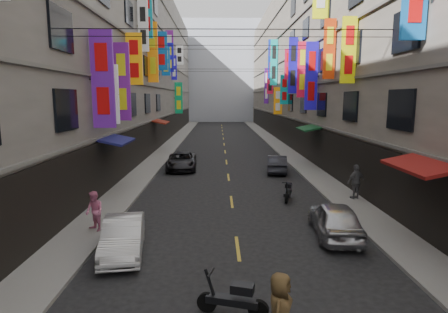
{
  "coord_description": "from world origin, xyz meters",
  "views": [
    {
      "loc": [
        -0.69,
        5.37,
        5.3
      ],
      "look_at": [
        -0.55,
        14.08,
        3.93
      ],
      "focal_mm": 30.0,
      "sensor_mm": 36.0,
      "label": 1
    }
  ],
  "objects_px": {
    "car_left_far": "(182,161)",
    "car_right_far": "(277,164)",
    "scooter_far_right": "(288,192)",
    "car_left_mid": "(123,236)",
    "car_right_mid": "(335,219)",
    "scooter_crossing": "(234,299)",
    "pedestrian_crossing": "(280,311)",
    "pedestrian_lfar": "(94,211)",
    "pedestrian_rfar": "(356,182)"
  },
  "relations": [
    {
      "from": "car_left_mid",
      "to": "car_right_mid",
      "type": "xyz_separation_m",
      "value": [
        7.76,
        1.52,
        0.06
      ]
    },
    {
      "from": "car_left_far",
      "to": "pedestrian_rfar",
      "type": "relative_size",
      "value": 2.56
    },
    {
      "from": "car_right_far",
      "to": "car_left_mid",
      "type": "bearing_deg",
      "value": 70.27
    },
    {
      "from": "car_left_far",
      "to": "pedestrian_rfar",
      "type": "distance_m",
      "value": 13.12
    },
    {
      "from": "car_left_far",
      "to": "pedestrian_rfar",
      "type": "bearing_deg",
      "value": -43.89
    },
    {
      "from": "car_right_mid",
      "to": "pedestrian_rfar",
      "type": "relative_size",
      "value": 2.22
    },
    {
      "from": "car_right_far",
      "to": "scooter_crossing",
      "type": "bearing_deg",
      "value": 86.16
    },
    {
      "from": "car_left_mid",
      "to": "pedestrian_lfar",
      "type": "height_order",
      "value": "pedestrian_lfar"
    },
    {
      "from": "pedestrian_crossing",
      "to": "scooter_crossing",
      "type": "bearing_deg",
      "value": 58.72
    },
    {
      "from": "pedestrian_crossing",
      "to": "pedestrian_rfar",
      "type": "bearing_deg",
      "value": -5.67
    },
    {
      "from": "scooter_far_right",
      "to": "car_left_mid",
      "type": "xyz_separation_m",
      "value": [
        -6.9,
        -6.66,
        0.17
      ]
    },
    {
      "from": "scooter_far_right",
      "to": "pedestrian_crossing",
      "type": "xyz_separation_m",
      "value": [
        -2.34,
        -11.67,
        0.4
      ]
    },
    {
      "from": "scooter_crossing",
      "to": "car_right_far",
      "type": "bearing_deg",
      "value": 3.91
    },
    {
      "from": "car_left_mid",
      "to": "car_right_mid",
      "type": "relative_size",
      "value": 0.94
    },
    {
      "from": "scooter_far_right",
      "to": "pedestrian_lfar",
      "type": "relative_size",
      "value": 1.12
    },
    {
      "from": "car_left_mid",
      "to": "pedestrian_rfar",
      "type": "height_order",
      "value": "pedestrian_rfar"
    },
    {
      "from": "car_right_mid",
      "to": "pedestrian_lfar",
      "type": "relative_size",
      "value": 2.52
    },
    {
      "from": "car_left_far",
      "to": "car_right_far",
      "type": "distance_m",
      "value": 7.02
    },
    {
      "from": "car_left_far",
      "to": "scooter_crossing",
      "type": "bearing_deg",
      "value": -83.24
    },
    {
      "from": "scooter_crossing",
      "to": "car_left_mid",
      "type": "height_order",
      "value": "car_left_mid"
    },
    {
      "from": "car_left_mid",
      "to": "car_left_far",
      "type": "xyz_separation_m",
      "value": [
        0.55,
        15.16,
        0.03
      ]
    },
    {
      "from": "car_right_far",
      "to": "car_right_mid",
      "type": "bearing_deg",
      "value": 99.63
    },
    {
      "from": "pedestrian_crossing",
      "to": "car_right_far",
      "type": "bearing_deg",
      "value": 12.47
    },
    {
      "from": "car_right_mid",
      "to": "pedestrian_rfar",
      "type": "bearing_deg",
      "value": -112.8
    },
    {
      "from": "scooter_far_right",
      "to": "car_right_far",
      "type": "xyz_separation_m",
      "value": [
        0.58,
        7.35,
        0.18
      ]
    },
    {
      "from": "scooter_crossing",
      "to": "pedestrian_lfar",
      "type": "bearing_deg",
      "value": 58.46
    },
    {
      "from": "scooter_crossing",
      "to": "scooter_far_right",
      "type": "relative_size",
      "value": 1.0
    },
    {
      "from": "scooter_crossing",
      "to": "car_right_far",
      "type": "distance_m",
      "value": 18.22
    },
    {
      "from": "scooter_crossing",
      "to": "car_right_mid",
      "type": "xyz_separation_m",
      "value": [
        4.13,
        5.31,
        0.23
      ]
    },
    {
      "from": "scooter_crossing",
      "to": "pedestrian_crossing",
      "type": "xyz_separation_m",
      "value": [
        0.93,
        -1.21,
        0.4
      ]
    },
    {
      "from": "scooter_far_right",
      "to": "pedestrian_crossing",
      "type": "distance_m",
      "value": 11.9
    },
    {
      "from": "pedestrian_lfar",
      "to": "car_left_far",
      "type": "bearing_deg",
      "value": 122.63
    },
    {
      "from": "car_right_far",
      "to": "pedestrian_crossing",
      "type": "xyz_separation_m",
      "value": [
        -2.92,
        -19.01,
        0.22
      ]
    },
    {
      "from": "scooter_crossing",
      "to": "car_right_far",
      "type": "xyz_separation_m",
      "value": [
        3.85,
        17.8,
        0.18
      ]
    },
    {
      "from": "pedestrian_lfar",
      "to": "pedestrian_crossing",
      "type": "bearing_deg",
      "value": -6.62
    },
    {
      "from": "pedestrian_rfar",
      "to": "pedestrian_crossing",
      "type": "xyz_separation_m",
      "value": [
        -5.82,
        -11.49,
        -0.17
      ]
    },
    {
      "from": "car_left_mid",
      "to": "pedestrian_rfar",
      "type": "xyz_separation_m",
      "value": [
        10.38,
        6.49,
        0.4
      ]
    },
    {
      "from": "scooter_far_right",
      "to": "car_right_far",
      "type": "distance_m",
      "value": 7.37
    },
    {
      "from": "pedestrian_crossing",
      "to": "car_left_mid",
      "type": "bearing_deg",
      "value": 63.55
    },
    {
      "from": "scooter_far_right",
      "to": "pedestrian_rfar",
      "type": "xyz_separation_m",
      "value": [
        3.48,
        -0.18,
        0.57
      ]
    },
    {
      "from": "car_left_far",
      "to": "pedestrian_rfar",
      "type": "height_order",
      "value": "pedestrian_rfar"
    },
    {
      "from": "scooter_crossing",
      "to": "car_left_far",
      "type": "height_order",
      "value": "car_left_far"
    },
    {
      "from": "car_left_far",
      "to": "scooter_far_right",
      "type": "bearing_deg",
      "value": -55.7
    },
    {
      "from": "car_left_mid",
      "to": "pedestrian_rfar",
      "type": "relative_size",
      "value": 2.08
    },
    {
      "from": "car_right_mid",
      "to": "pedestrian_lfar",
      "type": "height_order",
      "value": "pedestrian_lfar"
    },
    {
      "from": "car_left_far",
      "to": "car_right_far",
      "type": "bearing_deg",
      "value": -11.89
    },
    {
      "from": "scooter_crossing",
      "to": "pedestrian_lfar",
      "type": "height_order",
      "value": "pedestrian_lfar"
    },
    {
      "from": "pedestrian_rfar",
      "to": "scooter_far_right",
      "type": "bearing_deg",
      "value": -24.22
    },
    {
      "from": "scooter_crossing",
      "to": "car_left_mid",
      "type": "distance_m",
      "value": 5.25
    },
    {
      "from": "pedestrian_lfar",
      "to": "scooter_far_right",
      "type": "bearing_deg",
      "value": 70.96
    }
  ]
}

